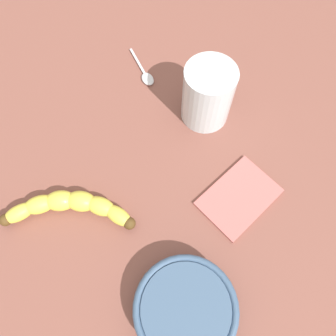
{
  "coord_description": "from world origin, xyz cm",
  "views": [
    {
      "loc": [
        22.44,
        18.99,
        57.81
      ],
      "look_at": [
        1.41,
        8.2,
        5.0
      ],
      "focal_mm": 33.93,
      "sensor_mm": 36.0,
      "label": 1
    }
  ],
  "objects_px": {
    "smoothie_glass": "(207,95)",
    "teaspoon": "(146,77)",
    "ceramic_bowl": "(185,309)",
    "banana": "(70,206)"
  },
  "relations": [
    {
      "from": "smoothie_glass",
      "to": "teaspoon",
      "type": "height_order",
      "value": "smoothie_glass"
    },
    {
      "from": "ceramic_bowl",
      "to": "smoothie_glass",
      "type": "bearing_deg",
      "value": -160.29
    },
    {
      "from": "banana",
      "to": "teaspoon",
      "type": "bearing_deg",
      "value": -111.12
    },
    {
      "from": "banana",
      "to": "ceramic_bowl",
      "type": "bearing_deg",
      "value": 142.01
    },
    {
      "from": "smoothie_glass",
      "to": "teaspoon",
      "type": "relative_size",
      "value": 1.26
    },
    {
      "from": "banana",
      "to": "ceramic_bowl",
      "type": "distance_m",
      "value": 0.26
    },
    {
      "from": "ceramic_bowl",
      "to": "teaspoon",
      "type": "bearing_deg",
      "value": -143.8
    },
    {
      "from": "ceramic_bowl",
      "to": "teaspoon",
      "type": "xyz_separation_m",
      "value": [
        -0.37,
        -0.27,
        -0.02
      ]
    },
    {
      "from": "banana",
      "to": "smoothie_glass",
      "type": "height_order",
      "value": "smoothie_glass"
    },
    {
      "from": "banana",
      "to": "teaspoon",
      "type": "distance_m",
      "value": 0.32
    }
  ]
}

